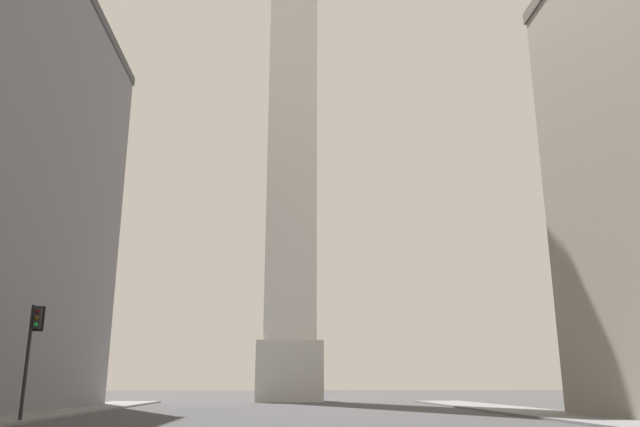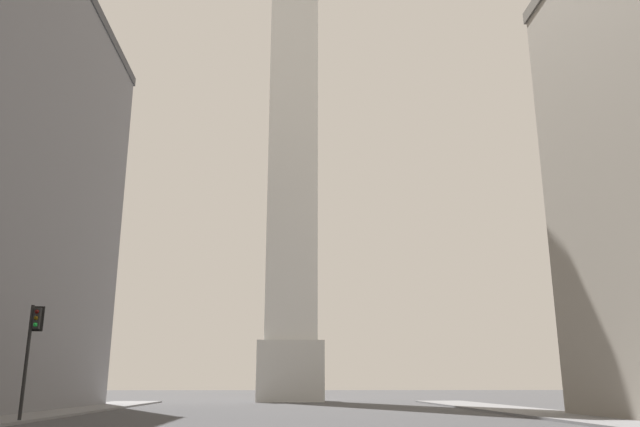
# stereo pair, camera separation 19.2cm
# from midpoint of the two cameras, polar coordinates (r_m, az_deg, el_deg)

# --- Properties ---
(obelisk) EXTENTS (7.41, 7.41, 64.57)m
(obelisk) POSITION_cam_midpoint_polar(r_m,az_deg,el_deg) (78.48, -2.64, 6.24)
(obelisk) COLOR silver
(obelisk) RESTS_ON ground_plane
(traffic_light_mid_left) EXTENTS (0.76, 0.52, 5.96)m
(traffic_light_mid_left) POSITION_cam_midpoint_polar(r_m,az_deg,el_deg) (36.48, -25.01, -10.77)
(traffic_light_mid_left) COLOR black
(traffic_light_mid_left) RESTS_ON ground_plane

